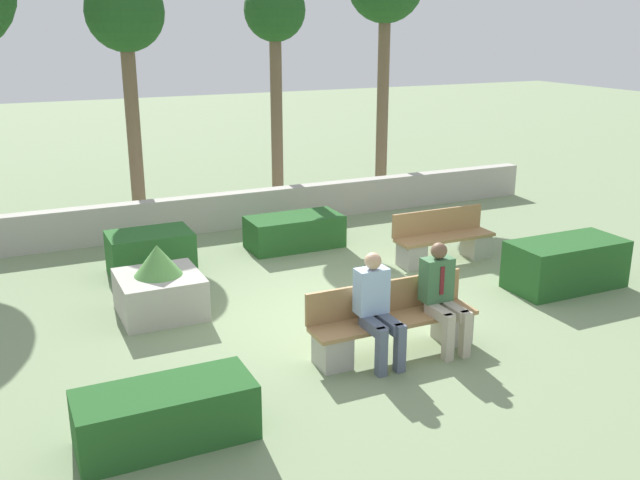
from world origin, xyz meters
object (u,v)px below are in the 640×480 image
object	(u,v)px
person_seated_man	(442,292)
tree_center_right	(275,22)
tree_center_left	(125,20)
bench_front	(393,326)
bench_left_side	(443,242)
person_seated_woman	(377,304)
planter_corner_left	(160,287)

from	to	relation	value
person_seated_man	tree_center_right	size ratio (longest dim) A/B	0.28
tree_center_left	bench_front	bearing A→B (deg)	-79.26
person_seated_man	bench_left_side	bearing A→B (deg)	55.02
bench_front	person_seated_woman	xyz separation A→B (m)	(-0.32, -0.14, 0.38)
bench_front	tree_center_left	bearing A→B (deg)	100.74
bench_front	tree_center_right	world-z (taller)	tree_center_right
person_seated_woman	tree_center_left	size ratio (longest dim) A/B	0.27
bench_front	bench_left_side	bearing A→B (deg)	46.06
person_seated_woman	tree_center_right	xyz separation A→B (m)	(1.77, 7.52, 3.10)
bench_front	person_seated_man	bearing A→B (deg)	-13.90
tree_center_right	person_seated_woman	bearing A→B (deg)	-103.24
person_seated_woman	tree_center_left	bearing A→B (deg)	98.33
person_seated_man	tree_center_left	xyz separation A→B (m)	(-2.06, 7.91, 3.13)
tree_center_right	tree_center_left	bearing A→B (deg)	172.32
person_seated_man	person_seated_woman	bearing A→B (deg)	-179.98
bench_front	tree_center_left	world-z (taller)	tree_center_left
planter_corner_left	tree_center_right	distance (m)	7.16
person_seated_man	tree_center_left	world-z (taller)	tree_center_left
bench_front	planter_corner_left	distance (m)	3.26
bench_front	tree_center_right	xyz separation A→B (m)	(1.45, 7.37, 3.49)
person_seated_man	person_seated_woman	distance (m)	0.90
person_seated_woman	tree_center_left	world-z (taller)	tree_center_left
planter_corner_left	tree_center_left	bearing A→B (deg)	81.58
tree_center_right	bench_left_side	bearing A→B (deg)	-77.65
planter_corner_left	bench_left_side	bearing A→B (deg)	3.22
bench_front	tree_center_left	size ratio (longest dim) A/B	0.44
bench_front	tree_center_right	distance (m)	8.28
person_seated_man	planter_corner_left	size ratio (longest dim) A/B	1.20
bench_front	bench_left_side	xyz separation A→B (m)	(2.50, 2.59, -0.02)
bench_left_side	tree_center_left	size ratio (longest dim) A/B	0.36
bench_front	person_seated_woman	distance (m)	0.52
person_seated_woman	bench_left_side	bearing A→B (deg)	44.21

